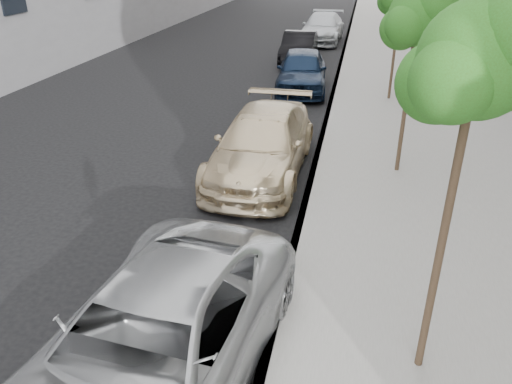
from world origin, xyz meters
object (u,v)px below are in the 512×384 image
(suv, at_px, (262,144))
(tree_mid, at_px, (419,16))
(tree_near, at_px, (480,61))
(minivan, at_px, (153,345))
(sedan_black, at_px, (299,48))
(sedan_blue, at_px, (302,70))
(sedan_rear, at_px, (322,28))

(suv, bearing_deg, tree_mid, 9.69)
(tree_near, height_order, tree_mid, tree_near)
(minivan, distance_m, sedan_black, 19.96)
(tree_near, height_order, sedan_blue, tree_near)
(tree_mid, bearing_deg, sedan_rear, 100.71)
(tree_mid, distance_m, suv, 4.51)
(tree_mid, xyz_separation_m, sedan_rear, (-3.47, 18.34, -2.98))
(tree_mid, distance_m, sedan_rear, 18.90)
(sedan_black, bearing_deg, sedan_blue, -82.62)
(sedan_black, height_order, sedan_rear, sedan_rear)
(tree_near, relative_size, suv, 0.92)
(suv, height_order, sedan_blue, sedan_blue)
(tree_mid, relative_size, sedan_black, 1.04)
(suv, xyz_separation_m, sedan_blue, (-0.00, 7.95, 0.02))
(suv, relative_size, sedan_rear, 0.97)
(sedan_blue, relative_size, sedan_black, 1.08)
(tree_near, height_order, minivan, tree_near)
(suv, distance_m, sedan_blue, 7.95)
(sedan_black, bearing_deg, minivan, -88.96)
(suv, xyz_separation_m, sedan_black, (-0.75, 12.97, -0.06))
(tree_mid, height_order, sedan_rear, tree_mid)
(tree_near, xyz_separation_m, sedan_black, (-4.08, 18.95, -3.44))
(sedan_rear, bearing_deg, minivan, -87.46)
(suv, distance_m, sedan_black, 12.99)
(tree_near, relative_size, sedan_rear, 0.89)
(tree_mid, relative_size, minivan, 0.82)
(sedan_blue, distance_m, sedan_black, 5.08)
(tree_mid, height_order, minivan, tree_mid)
(sedan_blue, bearing_deg, suv, -94.74)
(suv, relative_size, sedan_black, 1.23)
(tree_near, distance_m, tree_mid, 6.51)
(minivan, bearing_deg, sedan_rear, 96.44)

